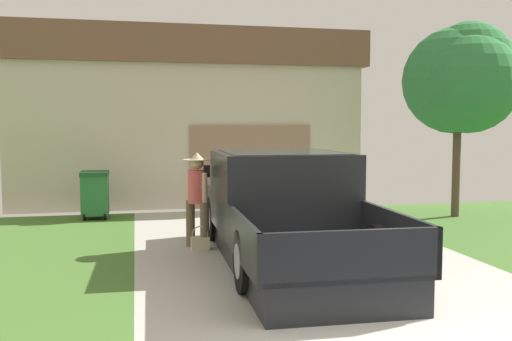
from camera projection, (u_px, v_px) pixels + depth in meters
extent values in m
cube|color=#B7B5AB|center=(291.00, 250.00, 9.61)|extent=(5.20, 9.00, 0.06)
cube|color=black|center=(291.00, 251.00, 8.46)|extent=(1.98, 5.22, 0.42)
cube|color=black|center=(281.00, 191.00, 9.07)|extent=(2.07, 2.21, 1.24)
cube|color=#1E2833|center=(281.00, 168.00, 9.04)|extent=(1.83, 2.03, 0.52)
cube|color=black|center=(262.00, 199.00, 10.56)|extent=(2.04, 0.86, 0.58)
cube|color=black|center=(321.00, 258.00, 6.98)|extent=(2.07, 2.24, 0.06)
cube|color=black|center=(243.00, 240.00, 6.78)|extent=(0.11, 2.20, 0.58)
cube|color=black|center=(396.00, 235.00, 7.14)|extent=(0.11, 2.20, 0.58)
cube|color=black|center=(352.00, 257.00, 5.91)|extent=(2.03, 0.11, 0.58)
cube|color=black|center=(207.00, 171.00, 9.58)|extent=(0.10, 0.18, 0.20)
cylinder|color=black|center=(216.00, 218.00, 10.30)|extent=(0.28, 0.81, 0.80)
cylinder|color=#9E9EA3|center=(216.00, 218.00, 10.30)|extent=(0.29, 0.45, 0.44)
cylinder|color=black|center=(309.00, 215.00, 10.63)|extent=(0.28, 0.81, 0.80)
cylinder|color=#9E9EA3|center=(309.00, 215.00, 10.63)|extent=(0.29, 0.45, 0.44)
cylinder|color=black|center=(248.00, 261.00, 7.03)|extent=(0.28, 0.81, 0.80)
cylinder|color=#9E9EA3|center=(248.00, 261.00, 7.03)|extent=(0.29, 0.45, 0.44)
cylinder|color=black|center=(381.00, 255.00, 7.36)|extent=(0.28, 0.81, 0.80)
cylinder|color=#9E9EA3|center=(381.00, 255.00, 7.36)|extent=(0.29, 0.45, 0.44)
cylinder|color=brown|center=(190.00, 223.00, 9.75)|extent=(0.15, 0.15, 0.80)
cylinder|color=brown|center=(205.00, 226.00, 9.52)|extent=(0.15, 0.15, 0.80)
cylinder|color=#E55959|center=(197.00, 187.00, 9.58)|extent=(0.31, 0.31, 0.56)
cylinder|color=beige|center=(190.00, 188.00, 9.71)|extent=(0.09, 0.09, 0.55)
cylinder|color=beige|center=(205.00, 189.00, 9.46)|extent=(0.09, 0.09, 0.55)
sphere|color=beige|center=(197.00, 163.00, 9.55)|extent=(0.23, 0.23, 0.23)
cylinder|color=#D1B78E|center=(197.00, 160.00, 9.55)|extent=(0.48, 0.48, 0.01)
cone|color=#D1B78E|center=(197.00, 156.00, 9.54)|extent=(0.24, 0.24, 0.12)
cube|color=beige|center=(200.00, 243.00, 9.47)|extent=(0.31, 0.16, 0.22)
torus|color=beige|center=(200.00, 234.00, 9.46)|extent=(0.28, 0.02, 0.28)
cube|color=beige|center=(182.00, 135.00, 17.11)|extent=(8.92, 6.33, 3.61)
cube|color=brown|center=(181.00, 59.00, 16.93)|extent=(9.27, 6.59, 0.93)
cube|color=#93755B|center=(251.00, 166.00, 14.37)|extent=(3.10, 0.06, 2.09)
cylinder|color=brown|center=(456.00, 169.00, 12.91)|extent=(0.18, 0.18, 2.20)
sphere|color=#2F7C3D|center=(469.00, 84.00, 12.50)|extent=(2.19, 2.19, 2.19)
sphere|color=#2F7C3D|center=(469.00, 66.00, 12.82)|extent=(1.98, 1.98, 1.98)
sphere|color=#2F7C3D|center=(456.00, 81.00, 12.92)|extent=(2.43, 2.43, 2.43)
cube|color=#286B38|center=(95.00, 195.00, 12.66)|extent=(0.58, 0.68, 0.87)
cube|color=#1C4A27|center=(95.00, 174.00, 12.62)|extent=(0.60, 0.71, 0.10)
cylinder|color=black|center=(84.00, 217.00, 12.38)|extent=(0.05, 0.18, 0.18)
cylinder|color=black|center=(105.00, 216.00, 12.47)|extent=(0.05, 0.18, 0.18)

